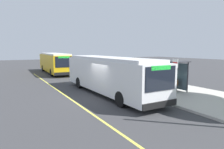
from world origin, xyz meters
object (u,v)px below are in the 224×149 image
object	(u,v)px
transit_bus_second	(55,62)
pedestrian_commuter	(153,79)
route_sign_post	(175,74)
waiting_bench	(169,84)
transit_bus_main	(109,74)

from	to	relation	value
transit_bus_second	pedestrian_commuter	size ratio (longest dim) A/B	6.95
route_sign_post	pedestrian_commuter	bearing A→B (deg)	163.64
transit_bus_second	waiting_bench	size ratio (longest dim) A/B	7.34
route_sign_post	waiting_bench	bearing A→B (deg)	140.32
route_sign_post	pedestrian_commuter	xyz separation A→B (m)	(-3.37, 0.99, -0.84)
route_sign_post	pedestrian_commuter	size ratio (longest dim) A/B	1.66
transit_bus_second	waiting_bench	distance (m)	18.96
transit_bus_main	route_sign_post	xyz separation A→B (m)	(4.39, 2.64, 0.34)
transit_bus_main	transit_bus_second	distance (m)	16.51
pedestrian_commuter	waiting_bench	bearing A→B (deg)	60.38
route_sign_post	pedestrian_commuter	world-z (taller)	route_sign_post
transit_bus_second	pedestrian_commuter	world-z (taller)	transit_bus_second
transit_bus_main	transit_bus_second	xyz separation A→B (m)	(-16.51, -0.28, 0.00)
transit_bus_main	route_sign_post	bearing A→B (deg)	31.03
waiting_bench	transit_bus_main	bearing A→B (deg)	-109.47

